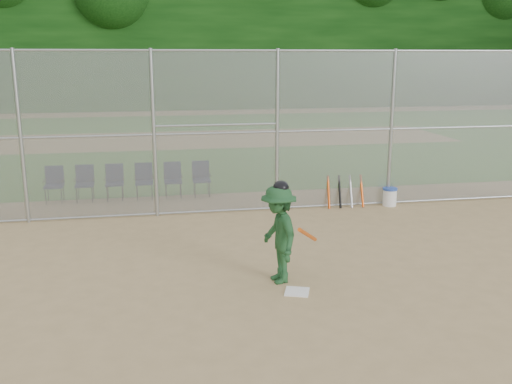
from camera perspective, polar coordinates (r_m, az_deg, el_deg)
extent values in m
plane|color=tan|center=(9.73, 2.75, -9.72)|extent=(100.00, 100.00, 0.00)
plane|color=#2E681F|center=(27.05, -6.09, 5.28)|extent=(100.00, 100.00, 0.00)
plane|color=tan|center=(27.05, -6.09, 5.29)|extent=(24.00, 24.00, 0.00)
cube|color=gray|center=(13.97, -1.90, 5.95)|extent=(16.00, 0.02, 4.00)
cylinder|color=#9EA3A8|center=(13.85, -1.96, 13.97)|extent=(16.00, 0.05, 0.05)
cube|color=black|center=(43.77, -8.16, 15.55)|extent=(80.00, 5.00, 11.00)
cube|color=white|center=(9.64, 4.13, -9.91)|extent=(0.50, 0.50, 0.02)
imported|color=#1D4A25|center=(9.78, 2.27, -4.25)|extent=(0.78, 1.18, 1.71)
ellipsoid|color=black|center=(9.56, 2.31, 0.47)|extent=(0.27, 0.30, 0.23)
cylinder|color=orange|center=(9.48, 5.18, -4.27)|extent=(0.52, 0.67, 0.45)
cylinder|color=white|center=(15.30, 13.22, -0.56)|extent=(0.35, 0.35, 0.42)
cylinder|color=#2647A8|center=(15.25, 13.27, 0.30)|extent=(0.38, 0.38, 0.06)
cylinder|color=#D84C14|center=(14.75, 7.27, 0.00)|extent=(0.06, 0.26, 0.84)
cylinder|color=black|center=(14.84, 8.37, 0.04)|extent=(0.06, 0.29, 0.83)
cylinder|color=#B2B2B7|center=(14.94, 9.46, 0.08)|extent=(0.06, 0.32, 0.83)
cylinder|color=#D84C14|center=(15.04, 10.53, 0.11)|extent=(0.06, 0.35, 0.82)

